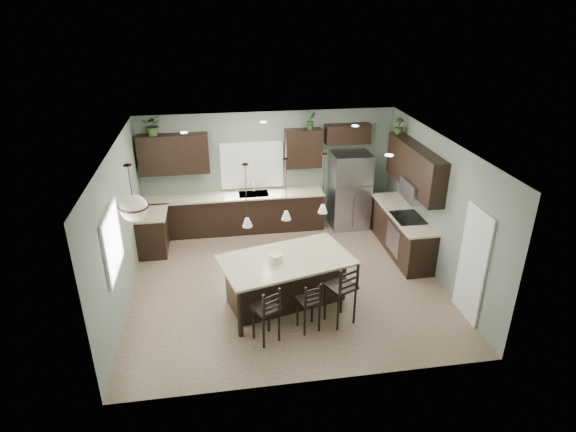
# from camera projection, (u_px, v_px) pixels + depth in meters

# --- Properties ---
(ground) EXTENTS (6.00, 6.00, 0.00)m
(ground) POSITION_uv_depth(u_px,v_px,m) (286.00, 282.00, 9.57)
(ground) COLOR #9E8466
(ground) RESTS_ON ground
(pantry_door) EXTENTS (0.04, 0.82, 2.04)m
(pantry_door) POSITION_uv_depth(u_px,v_px,m) (473.00, 265.00, 8.17)
(pantry_door) COLOR white
(pantry_door) RESTS_ON ground
(window_back) EXTENTS (1.35, 0.02, 1.00)m
(window_back) POSITION_uv_depth(u_px,v_px,m) (252.00, 165.00, 11.33)
(window_back) COLOR white
(window_back) RESTS_ON room_shell
(window_left) EXTENTS (0.02, 1.10, 1.00)m
(window_left) POSITION_uv_depth(u_px,v_px,m) (112.00, 242.00, 7.79)
(window_left) COLOR white
(window_left) RESTS_ON room_shell
(left_return_cabs) EXTENTS (0.60, 0.90, 0.90)m
(left_return_cabs) POSITION_uv_depth(u_px,v_px,m) (153.00, 233.00, 10.53)
(left_return_cabs) COLOR black
(left_return_cabs) RESTS_ON ground
(left_return_countertop) EXTENTS (0.66, 0.96, 0.04)m
(left_return_countertop) POSITION_uv_depth(u_px,v_px,m) (151.00, 213.00, 10.34)
(left_return_countertop) COLOR beige
(left_return_countertop) RESTS_ON left_return_cabs
(back_lower_cabs) EXTENTS (4.20, 0.60, 0.90)m
(back_lower_cabs) POSITION_uv_depth(u_px,v_px,m) (235.00, 214.00, 11.47)
(back_lower_cabs) COLOR black
(back_lower_cabs) RESTS_ON ground
(back_countertop) EXTENTS (4.20, 0.66, 0.04)m
(back_countertop) POSITION_uv_depth(u_px,v_px,m) (235.00, 196.00, 11.25)
(back_countertop) COLOR beige
(back_countertop) RESTS_ON back_lower_cabs
(sink_inset) EXTENTS (0.70, 0.45, 0.01)m
(sink_inset) POSITION_uv_depth(u_px,v_px,m) (254.00, 194.00, 11.31)
(sink_inset) COLOR gray
(sink_inset) RESTS_ON back_countertop
(faucet) EXTENTS (0.02, 0.02, 0.28)m
(faucet) POSITION_uv_depth(u_px,v_px,m) (254.00, 189.00, 11.22)
(faucet) COLOR silver
(faucet) RESTS_ON back_countertop
(back_upper_left) EXTENTS (1.55, 0.34, 0.90)m
(back_upper_left) POSITION_uv_depth(u_px,v_px,m) (174.00, 154.00, 10.78)
(back_upper_left) COLOR black
(back_upper_left) RESTS_ON room_shell
(back_upper_right) EXTENTS (0.85, 0.34, 0.90)m
(back_upper_right) POSITION_uv_depth(u_px,v_px,m) (303.00, 148.00, 11.19)
(back_upper_right) COLOR black
(back_upper_right) RESTS_ON room_shell
(fridge_header) EXTENTS (1.05, 0.34, 0.45)m
(fridge_header) POSITION_uv_depth(u_px,v_px,m) (348.00, 134.00, 11.21)
(fridge_header) COLOR black
(fridge_header) RESTS_ON room_shell
(right_lower_cabs) EXTENTS (0.60, 2.35, 0.90)m
(right_lower_cabs) POSITION_uv_depth(u_px,v_px,m) (402.00, 233.00, 10.55)
(right_lower_cabs) COLOR black
(right_lower_cabs) RESTS_ON ground
(right_countertop) EXTENTS (0.66, 2.35, 0.04)m
(right_countertop) POSITION_uv_depth(u_px,v_px,m) (403.00, 213.00, 10.35)
(right_countertop) COLOR beige
(right_countertop) RESTS_ON right_lower_cabs
(cooktop) EXTENTS (0.58, 0.75, 0.02)m
(cooktop) POSITION_uv_depth(u_px,v_px,m) (408.00, 217.00, 10.09)
(cooktop) COLOR black
(cooktop) RESTS_ON right_countertop
(wall_oven_front) EXTENTS (0.01, 0.72, 0.60)m
(wall_oven_front) POSITION_uv_depth(u_px,v_px,m) (393.00, 239.00, 10.26)
(wall_oven_front) COLOR gray
(wall_oven_front) RESTS_ON right_lower_cabs
(right_upper_cabs) EXTENTS (0.34, 2.35, 0.90)m
(right_upper_cabs) POSITION_uv_depth(u_px,v_px,m) (415.00, 167.00, 9.94)
(right_upper_cabs) COLOR black
(right_upper_cabs) RESTS_ON room_shell
(microwave) EXTENTS (0.40, 0.75, 0.40)m
(microwave) POSITION_uv_depth(u_px,v_px,m) (415.00, 190.00, 9.85)
(microwave) COLOR gray
(microwave) RESTS_ON right_upper_cabs
(refrigerator) EXTENTS (0.90, 0.74, 1.85)m
(refrigerator) POSITION_uv_depth(u_px,v_px,m) (350.00, 190.00, 11.55)
(refrigerator) COLOR #96979F
(refrigerator) RESTS_ON ground
(kitchen_island) EXTENTS (2.55, 1.84, 0.92)m
(kitchen_island) POSITION_uv_depth(u_px,v_px,m) (286.00, 281.00, 8.73)
(kitchen_island) COLOR black
(kitchen_island) RESTS_ON ground
(serving_dish) EXTENTS (0.24, 0.24, 0.14)m
(serving_dish) POSITION_uv_depth(u_px,v_px,m) (276.00, 258.00, 8.44)
(serving_dish) COLOR silver
(serving_dish) RESTS_ON kitchen_island
(bar_stool_left) EXTENTS (0.51, 0.51, 1.03)m
(bar_stool_left) POSITION_uv_depth(u_px,v_px,m) (266.00, 314.00, 7.74)
(bar_stool_left) COLOR black
(bar_stool_left) RESTS_ON ground
(bar_stool_center) EXTENTS (0.43, 0.43, 0.95)m
(bar_stool_center) POSITION_uv_depth(u_px,v_px,m) (309.00, 305.00, 8.02)
(bar_stool_center) COLOR black
(bar_stool_center) RESTS_ON ground
(bar_stool_right) EXTENTS (0.58, 0.58, 1.18)m
(bar_stool_right) POSITION_uv_depth(u_px,v_px,m) (340.00, 293.00, 8.16)
(bar_stool_right) COLOR black
(bar_stool_right) RESTS_ON ground
(pendant_left) EXTENTS (0.17, 0.17, 1.10)m
(pendant_left) POSITION_uv_depth(u_px,v_px,m) (246.00, 196.00, 7.73)
(pendant_left) COLOR white
(pendant_left) RESTS_ON room_shell
(pendant_center) EXTENTS (0.17, 0.17, 1.10)m
(pendant_center) POSITION_uv_depth(u_px,v_px,m) (286.00, 189.00, 7.99)
(pendant_center) COLOR white
(pendant_center) RESTS_ON room_shell
(pendant_right) EXTENTS (0.17, 0.17, 1.10)m
(pendant_right) POSITION_uv_depth(u_px,v_px,m) (324.00, 184.00, 8.24)
(pendant_right) COLOR white
(pendant_right) RESTS_ON room_shell
(chandelier) EXTENTS (0.49, 0.49, 0.97)m
(chandelier) POSITION_uv_depth(u_px,v_px,m) (132.00, 193.00, 7.67)
(chandelier) COLOR beige
(chandelier) RESTS_ON room_shell
(plant_back_left) EXTENTS (0.43, 0.38, 0.46)m
(plant_back_left) POSITION_uv_depth(u_px,v_px,m) (153.00, 125.00, 10.41)
(plant_back_left) COLOR #2D4920
(plant_back_left) RESTS_ON back_upper_left
(plant_back_right) EXTENTS (0.25, 0.22, 0.41)m
(plant_back_right) POSITION_uv_depth(u_px,v_px,m) (311.00, 120.00, 10.91)
(plant_back_right) COLOR #294F22
(plant_back_right) RESTS_ON back_upper_right
(plant_right_wall) EXTENTS (0.24, 0.24, 0.36)m
(plant_right_wall) POSITION_uv_depth(u_px,v_px,m) (399.00, 126.00, 10.55)
(plant_right_wall) COLOR #2F4A20
(plant_right_wall) RESTS_ON right_upper_cabs
(room_shell) EXTENTS (6.00, 6.00, 6.00)m
(room_shell) POSITION_uv_depth(u_px,v_px,m) (286.00, 203.00, 8.86)
(room_shell) COLOR slate
(room_shell) RESTS_ON ground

